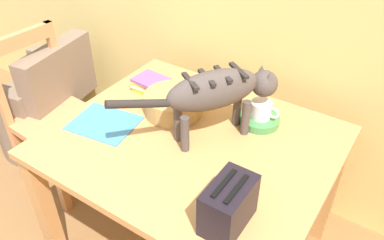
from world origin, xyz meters
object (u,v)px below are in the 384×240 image
Objects in this scene: wicker_basket at (173,103)px; wicker_armchair at (43,110)px; book_stack at (152,84)px; toaster at (229,205)px; coffee_mug at (262,110)px; cat at (219,91)px; magazine at (104,123)px; dining_table at (192,154)px; wooden_chair_near at (54,117)px; saucer_bowl at (260,120)px.

wicker_basket is 0.34× the size of wicker_armchair.
book_stack is 0.91× the size of toaster.
cat is at bearing -123.86° from coffee_mug.
wicker_basket is 1.24m from wicker_armchair.
magazine is at bearing -130.32° from wicker_basket.
book_stack is (-0.46, 0.13, -0.19)m from cat.
cat is at bearing 49.27° from dining_table.
wooden_chair_near reaches higher than wicker_basket.
book_stack is at bearing -175.66° from saucer_bowl.
cat reaches higher than coffee_mug.
wooden_chair_near is (-0.58, -0.21, -0.30)m from book_stack.
magazine is 0.76m from toaster.
cat is 3.12× the size of toaster.
cat is at bearing 97.87° from wooden_chair_near.
coffee_mug is 0.47× the size of magazine.
wicker_basket reaches higher than wicker_armchair.
book_stack is (-0.58, -0.04, -0.04)m from coffee_mug.
book_stack reaches higher than magazine.
cat is 0.26m from coffee_mug.
book_stack is 0.68× the size of wicker_basket.
cat is at bearing -16.01° from book_stack.
dining_table is 1.25× the size of wooden_chair_near.
saucer_bowl is 0.59m from toaster.
coffee_mug is at bearing 0.00° from saucer_bowl.
magazine is (-0.39, -0.13, 0.09)m from dining_table.
wicker_basket is at bearing -101.45° from wicker_armchair.
toaster is at bearing -74.86° from saucer_bowl.
toaster is (0.15, -0.57, 0.07)m from saucer_bowl.
wicker_basket is at bearing -154.05° from cat.
dining_table is at bearing -97.55° from cat.
cat reaches higher than book_stack.
wooden_chair_near is (-1.04, -0.08, -0.49)m from cat.
toaster reaches higher than coffee_mug.
dining_table is 0.46m from book_stack.
coffee_mug is 0.70m from magazine.
dining_table is at bearing -29.28° from book_stack.
saucer_bowl is 0.58m from book_stack.
wooden_chair_near reaches higher than dining_table.
cat is at bearing 16.43° from magazine.
magazine is (-0.46, -0.21, -0.22)m from cat.
dining_table is 1.87× the size of cat.
saucer_bowl is at bearing 106.00° from wooden_chair_near.
dining_table is 0.26m from wicker_basket.
dining_table is 6.52× the size of saucer_bowl.
wicker_basket is at bearing 101.62° from wooden_chair_near.
saucer_bowl is 0.67× the size of wicker_basket.
coffee_mug is (0.00, 0.00, 0.06)m from saucer_bowl.
toaster is (0.73, -0.18, 0.08)m from magazine.
coffee_mug is 0.17× the size of wicker_armchair.
saucer_bowl is at bearing 4.34° from book_stack.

